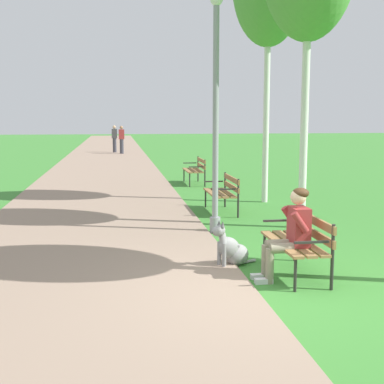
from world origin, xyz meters
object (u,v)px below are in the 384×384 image
lamp_post_near (216,110)px  pedestrian_further_distant (114,139)px  park_bench_mid (224,190)px  dog_grey (232,249)px  park_bench_far (196,168)px  park_bench_near (300,239)px  person_seated_on_near_bench (291,230)px  pedestrian_distant (122,140)px

lamp_post_near → pedestrian_further_distant: bearing=94.8°
park_bench_mid → lamp_post_near: size_ratio=0.34×
dog_grey → lamp_post_near: 3.04m
park_bench_far → dog_grey: 9.46m
pedestrian_further_distant → park_bench_near: bearing=-84.2°
park_bench_near → park_bench_far: size_ratio=1.00×
park_bench_near → pedestrian_further_distant: size_ratio=0.91×
park_bench_far → person_seated_on_near_bench: 10.16m
dog_grey → pedestrian_distant: bearing=93.2°
pedestrian_distant → pedestrian_further_distant: same height
park_bench_near → lamp_post_near: bearing=103.4°
park_bench_mid → lamp_post_near: (-0.59, -2.07, 1.78)m
park_bench_mid → pedestrian_distant: (-2.07, 19.10, 0.33)m
park_bench_far → lamp_post_near: 7.42m
dog_grey → lamp_post_near: (0.18, 2.25, 2.04)m
park_bench_mid → pedestrian_further_distant: 20.44m
park_bench_far → pedestrian_further_distant: bearing=99.8°
person_seated_on_near_bench → park_bench_mid: bearing=88.4°
park_bench_near → dog_grey: (-0.84, 0.53, -0.25)m
park_bench_far → pedestrian_distant: bearing=99.0°
park_bench_far → dog_grey: (-0.91, -9.41, -0.25)m
park_bench_near → person_seated_on_near_bench: (-0.21, -0.22, 0.17)m
park_bench_near → pedestrian_further_distant: pedestrian_further_distant is taller
park_bench_far → person_seated_on_near_bench: person_seated_on_near_bench is taller
person_seated_on_near_bench → lamp_post_near: 3.43m
dog_grey → park_bench_mid: bearing=79.8°
lamp_post_near → park_bench_near: bearing=-76.6°
lamp_post_near → park_bench_far: bearing=84.2°
park_bench_mid → person_seated_on_near_bench: 5.07m
pedestrian_further_distant → park_bench_mid: bearing=-83.0°
park_bench_near → park_bench_far: same height
park_bench_near → park_bench_far: bearing=89.6°
park_bench_mid → park_bench_far: 5.09m
park_bench_mid → park_bench_far: same height
lamp_post_near → pedestrian_distant: 21.27m
park_bench_near → pedestrian_further_distant: 25.26m
park_bench_far → pedestrian_further_distant: (-2.62, 15.19, 0.33)m
park_bench_mid → park_bench_near: bearing=-89.2°
dog_grey → pedestrian_further_distant: size_ratio=0.48×
dog_grey → person_seated_on_near_bench: bearing=-49.7°
park_bench_mid → dog_grey: bearing=-100.2°
pedestrian_further_distant → pedestrian_distant: bearing=-71.0°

